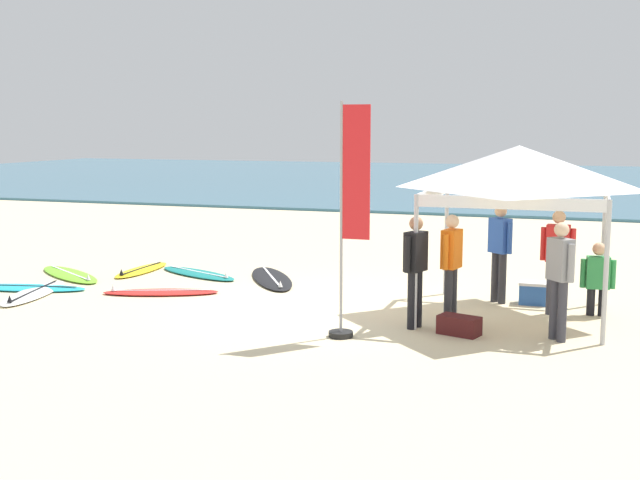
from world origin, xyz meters
name	(u,v)px	position (x,y,z in m)	size (l,w,h in m)	color
ground_plane	(322,309)	(0.00, 0.00, 0.00)	(80.00, 80.00, 0.00)	beige
sea	(509,181)	(0.00, 32.60, 0.05)	(80.00, 36.00, 0.10)	#386B84
canopy_tent	(518,169)	(3.11, 0.48, 2.39)	(2.81, 2.81, 2.75)	#B7B7BC
surfboard_lime	(70,274)	(-5.84, 1.12, 0.04)	(2.37, 1.86, 0.19)	#7AD12D
surfboard_red	(160,292)	(-3.19, 0.16, 0.04)	(2.17, 1.27, 0.19)	red
surfboard_white	(34,293)	(-5.34, -0.63, 0.04)	(1.13, 2.35, 0.19)	white
surfboard_teal	(198,273)	(-3.39, 2.07, 0.04)	(2.27, 1.48, 0.19)	#19847F
surfboard_yellow	(141,270)	(-4.72, 2.04, 0.04)	(0.55, 1.93, 0.19)	yellow
surfboard_black	(272,278)	(-1.75, 2.05, 0.04)	(1.93, 2.57, 0.19)	black
surfboard_cyan	(25,288)	(-5.81, -0.29, 0.04)	(2.44, 1.08, 0.19)	#23B2CC
person_red	(557,255)	(3.74, 0.79, 0.99)	(0.55, 0.25, 1.71)	#383842
person_black	(415,264)	(1.74, -0.78, 0.99)	(0.33, 0.52, 1.71)	black
person_orange	(451,261)	(2.21, -0.35, 0.99)	(0.30, 0.54, 1.71)	#2D2D33
person_blue	(500,246)	(2.76, 1.42, 0.99)	(0.45, 0.40, 1.71)	#2D2D33
person_grey	(560,273)	(3.84, -0.83, 0.99)	(0.40, 0.44, 1.71)	#383842
person_green	(598,276)	(4.38, 0.95, 0.66)	(0.55, 0.25, 1.20)	black
banner_flag	(349,230)	(0.95, -1.63, 1.57)	(0.60, 0.36, 3.40)	#99999E
gear_bag_near_tent	(459,325)	(2.45, -0.96, 0.14)	(0.60, 0.32, 0.28)	#4C1919
cooler_box	(534,293)	(3.36, 1.49, 0.20)	(0.50, 0.36, 0.39)	#2D60B7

